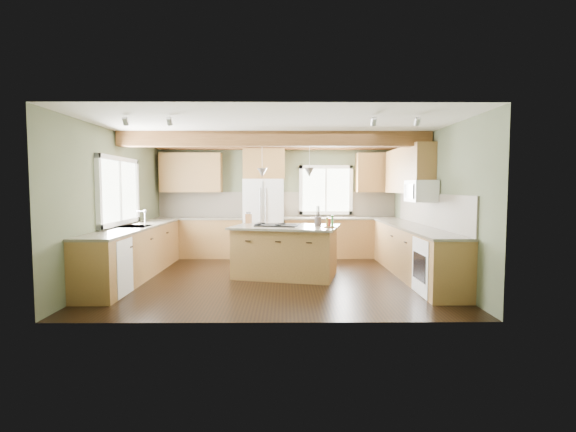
{
  "coord_description": "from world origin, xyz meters",
  "views": [
    {
      "loc": [
        0.17,
        -7.39,
        1.62
      ],
      "look_at": [
        0.24,
        0.3,
        1.08
      ],
      "focal_mm": 26.0,
      "sensor_mm": 36.0,
      "label": 1
    }
  ],
  "objects": [
    {
      "name": "ceiling",
      "position": [
        0.0,
        0.0,
        2.6
      ],
      "size": [
        5.6,
        5.6,
        0.0
      ],
      "primitive_type": "plane",
      "rotation": [
        3.14,
        0.0,
        0.0
      ],
      "color": "silver",
      "rests_on": "wall_back"
    },
    {
      "name": "island",
      "position": [
        0.19,
        0.1,
        0.44
      ],
      "size": [
        1.94,
        1.44,
        0.88
      ],
      "primitive_type": "cube",
      "rotation": [
        0.0,
        0.0,
        -0.24
      ],
      "color": "brown",
      "rests_on": "floor"
    },
    {
      "name": "wall_left",
      "position": [
        -2.8,
        0.0,
        1.3
      ],
      "size": [
        0.0,
        5.0,
        5.0
      ],
      "primitive_type": "plane",
      "rotation": [
        1.57,
        0.0,
        1.57
      ],
      "color": "#4E563D",
      "rests_on": "ground"
    },
    {
      "name": "upper_cab_back_left",
      "position": [
        -1.99,
        2.33,
        1.95
      ],
      "size": [
        1.4,
        0.35,
        0.9
      ],
      "primitive_type": "cube",
      "color": "brown",
      "rests_on": "wall_back"
    },
    {
      "name": "window_left",
      "position": [
        -2.78,
        0.05,
        1.55
      ],
      "size": [
        0.04,
        1.6,
        1.05
      ],
      "primitive_type": "cube",
      "color": "white",
      "rests_on": "wall_left"
    },
    {
      "name": "sink",
      "position": [
        -2.5,
        0.05,
        0.91
      ],
      "size": [
        0.5,
        0.65,
        0.03
      ],
      "primitive_type": "cube",
      "color": "#262628",
      "rests_on": "counter_left"
    },
    {
      "name": "counter_right",
      "position": [
        2.5,
        0.05,
        0.9
      ],
      "size": [
        0.64,
        3.74,
        0.04
      ],
      "primitive_type": "cube",
      "color": "#453F32",
      "rests_on": "base_cab_right"
    },
    {
      "name": "dishwasher",
      "position": [
        -2.49,
        -1.25,
        0.43
      ],
      "size": [
        0.6,
        0.6,
        0.84
      ],
      "primitive_type": "cube",
      "color": "white",
      "rests_on": "floor"
    },
    {
      "name": "oven",
      "position": [
        2.49,
        -1.25,
        0.43
      ],
      "size": [
        0.6,
        0.72,
        0.84
      ],
      "primitive_type": "cube",
      "color": "white",
      "rests_on": "floor"
    },
    {
      "name": "knife_block",
      "position": [
        -0.52,
        0.67,
        1.01
      ],
      "size": [
        0.13,
        0.11,
        0.18
      ],
      "primitive_type": "cube",
      "rotation": [
        0.0,
        0.0,
        -0.34
      ],
      "color": "#5B2E1B",
      "rests_on": "island_top"
    },
    {
      "name": "upper_cab_over_fridge",
      "position": [
        -0.3,
        2.33,
        2.15
      ],
      "size": [
        0.96,
        0.35,
        0.7
      ],
      "primitive_type": "cube",
      "color": "brown",
      "rests_on": "wall_back"
    },
    {
      "name": "ceiling_beam",
      "position": [
        0.0,
        0.1,
        2.47
      ],
      "size": [
        5.55,
        0.26,
        0.26
      ],
      "primitive_type": "cube",
      "color": "#573318",
      "rests_on": "ceiling"
    },
    {
      "name": "bottle_tray",
      "position": [
        0.96,
        -0.17,
        1.02
      ],
      "size": [
        0.24,
        0.24,
        0.2
      ],
      "primitive_type": null,
      "rotation": [
        0.0,
        0.0,
        0.11
      ],
      "color": "brown",
      "rests_on": "island_top"
    },
    {
      "name": "backsplash_back",
      "position": [
        0.0,
        2.48,
        1.21
      ],
      "size": [
        5.58,
        0.03,
        0.58
      ],
      "primitive_type": "cube",
      "color": "brown",
      "rests_on": "wall_back"
    },
    {
      "name": "island_top",
      "position": [
        0.19,
        0.1,
        0.9
      ],
      "size": [
        2.08,
        1.58,
        0.04
      ],
      "primitive_type": "cube",
      "rotation": [
        0.0,
        0.0,
        -0.24
      ],
      "color": "#453F32",
      "rests_on": "island"
    },
    {
      "name": "pendant_right",
      "position": [
        0.61,
        -0.0,
        1.88
      ],
      "size": [
        0.18,
        0.18,
        0.16
      ],
      "primitive_type": "cone",
      "rotation": [
        3.14,
        0.0,
        0.0
      ],
      "color": "#B2B2B7",
      "rests_on": "ceiling"
    },
    {
      "name": "counter_back_right",
      "position": [
        1.49,
        2.2,
        0.9
      ],
      "size": [
        2.66,
        0.64,
        0.04
      ],
      "primitive_type": "cube",
      "color": "#453F32",
      "rests_on": "base_cab_back_right"
    },
    {
      "name": "refrigerator",
      "position": [
        -0.3,
        2.12,
        0.9
      ],
      "size": [
        0.9,
        0.74,
        1.8
      ],
      "primitive_type": "cube",
      "color": "white",
      "rests_on": "floor"
    },
    {
      "name": "utensil_crock",
      "position": [
        0.78,
        0.15,
        1.0
      ],
      "size": [
        0.15,
        0.15,
        0.16
      ],
      "primitive_type": "cylinder",
      "rotation": [
        0.0,
        0.0,
        -0.2
      ],
      "color": "#37302C",
      "rests_on": "island_top"
    },
    {
      "name": "microwave",
      "position": [
        2.58,
        -0.05,
        1.55
      ],
      "size": [
        0.4,
        0.7,
        0.38
      ],
      "primitive_type": "cube",
      "color": "white",
      "rests_on": "wall_right"
    },
    {
      "name": "soffit_trim",
      "position": [
        0.0,
        2.4,
        2.54
      ],
      "size": [
        5.55,
        0.2,
        0.1
      ],
      "primitive_type": "cube",
      "color": "#573318",
      "rests_on": "ceiling"
    },
    {
      "name": "faucet",
      "position": [
        -2.32,
        0.05,
        1.05
      ],
      "size": [
        0.02,
        0.02,
        0.28
      ],
      "primitive_type": "cylinder",
      "color": "#B2B2B7",
      "rests_on": "sink"
    },
    {
      "name": "counter_back_left",
      "position": [
        -1.79,
        2.2,
        0.9
      ],
      "size": [
        2.06,
        0.64,
        0.04
      ],
      "primitive_type": "cube",
      "color": "#453F32",
      "rests_on": "base_cab_back_left"
    },
    {
      "name": "window_back",
      "position": [
        1.15,
        2.48,
        1.55
      ],
      "size": [
        1.1,
        0.04,
        1.0
      ],
      "primitive_type": "cube",
      "color": "white",
      "rests_on": "wall_back"
    },
    {
      "name": "base_cab_right",
      "position": [
        2.5,
        0.05,
        0.44
      ],
      "size": [
        0.6,
        3.7,
        0.88
      ],
      "primitive_type": "cube",
      "color": "brown",
      "rests_on": "floor"
    },
    {
      "name": "wall_right",
      "position": [
        2.8,
        0.0,
        1.3
      ],
      "size": [
        0.0,
        5.0,
        5.0
      ],
      "primitive_type": "plane",
      "rotation": [
        1.57,
        0.0,
        -1.57
      ],
      "color": "#4E563D",
      "rests_on": "ground"
    },
    {
      "name": "base_cab_back_left",
      "position": [
        -1.79,
        2.2,
        0.44
      ],
      "size": [
        2.02,
        0.6,
        0.88
      ],
      "primitive_type": "cube",
      "color": "brown",
      "rests_on": "floor"
    },
    {
      "name": "base_cab_back_right",
      "position": [
        1.49,
        2.2,
        0.44
      ],
      "size": [
        2.62,
        0.6,
        0.88
      ],
      "primitive_type": "cube",
      "color": "brown",
      "rests_on": "floor"
    },
    {
      "name": "upper_cab_back_corner",
      "position": [
        2.3,
        2.33,
        1.95
      ],
      "size": [
        0.9,
        0.35,
        0.9
      ],
      "primitive_type": "cube",
      "color": "brown",
      "rests_on": "wall_back"
    },
    {
      "name": "wall_back",
      "position": [
        0.0,
        2.5,
        1.3
      ],
      "size": [
        5.6,
        0.0,
        5.6
      ],
      "primitive_type": "plane",
      "rotation": [
        1.57,
        0.0,
        0.0
      ],
      "color": "#4E563D",
      "rests_on": "ground"
    },
    {
      "name": "cooktop",
      "position": [
        0.05,
        0.13,
        0.93
      ],
      "size": [
        0.85,
        0.67,
        0.02
      ],
      "primitive_type": "cube",
      "rotation": [
        0.0,
        0.0,
        -0.24
      ],
      "color": "black",
      "rests_on": "island_top"
    },
    {
      "name": "counter_left",
      "position": [
        -2.5,
        0.05,
        0.9
      ],
      "size": [
        0.64,
        3.74,
        0.04
      ],
      "primitive_type": "cube",
      "color": "#453F32",
      "rests_on": "base_cab_left"
    },
    {
      "name": "base_cab_left",
      "position": [
        -2.5,
        0.05,
        0.44
      ],
      "size": [
        0.6,
        3.7,
        0.88
      ],
      "primitive_type": "cube",
      "color": "brown",
      "rests_on": "floor"
    },
    {
      "name": "backsplash_right",
      "position": [
        2.78,
        0.05,
        1.21
      ],
      "size": [
        0.03,
        3.7,
        0.58
      ],
      "primitive_type": "cube",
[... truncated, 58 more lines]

